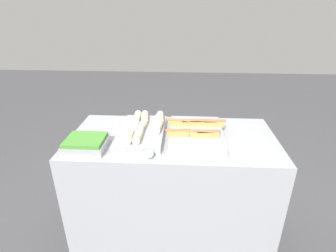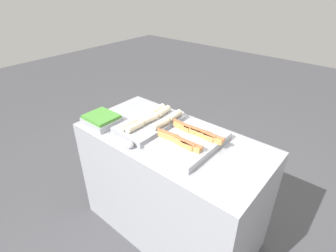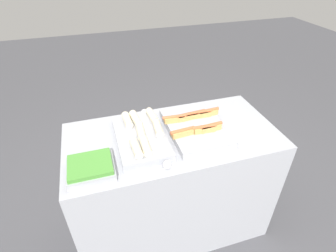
% 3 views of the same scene
% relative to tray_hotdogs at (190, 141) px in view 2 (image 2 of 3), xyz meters
% --- Properties ---
extents(ground_plane, '(12.00, 12.00, 0.00)m').
position_rel_tray_hotdogs_xyz_m(ground_plane, '(-0.16, -0.00, -0.98)').
color(ground_plane, '#4C4C51').
extents(counter, '(1.42, 0.71, 0.95)m').
position_rel_tray_hotdogs_xyz_m(counter, '(-0.16, -0.00, -0.51)').
color(counter, '#A8AAB2').
rests_on(counter, ground_plane).
extents(tray_hotdogs, '(0.41, 0.51, 0.10)m').
position_rel_tray_hotdogs_xyz_m(tray_hotdogs, '(0.00, 0.00, 0.00)').
color(tray_hotdogs, '#A8AAB2').
rests_on(tray_hotdogs, counter).
extents(tray_wraps, '(0.31, 0.50, 0.10)m').
position_rel_tray_hotdogs_xyz_m(tray_wraps, '(-0.37, 0.00, 0.00)').
color(tray_wraps, '#A8AAB2').
rests_on(tray_wraps, counter).
extents(tray_side_front, '(0.26, 0.22, 0.07)m').
position_rel_tray_hotdogs_xyz_m(tray_side_front, '(-0.70, -0.20, 0.00)').
color(tray_side_front, '#A8AAB2').
rests_on(tray_side_front, counter).
extents(serving_spoon_near, '(0.26, 0.05, 0.05)m').
position_rel_tray_hotdogs_xyz_m(serving_spoon_near, '(-0.30, -0.29, -0.01)').
color(serving_spoon_near, silver).
rests_on(serving_spoon_near, counter).
extents(serving_spoon_far, '(0.26, 0.05, 0.05)m').
position_rel_tray_hotdogs_xyz_m(serving_spoon_far, '(-0.30, 0.28, -0.01)').
color(serving_spoon_far, silver).
rests_on(serving_spoon_far, counter).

